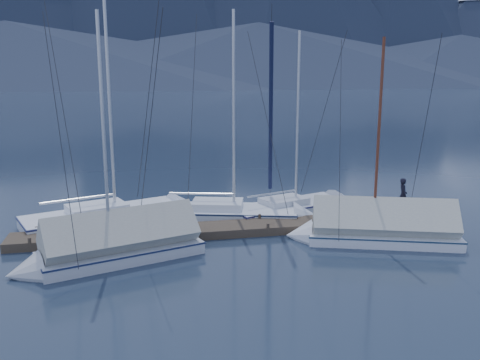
% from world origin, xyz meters
% --- Properties ---
extents(ground, '(1000.00, 1000.00, 0.00)m').
position_xyz_m(ground, '(0.00, 0.00, 0.00)').
color(ground, '#152030').
rests_on(ground, ground).
extents(dock, '(18.00, 1.50, 0.54)m').
position_xyz_m(dock, '(0.00, 2.00, 0.11)').
color(dock, '#382D23').
rests_on(dock, ground).
extents(mooring_posts, '(15.12, 1.52, 0.35)m').
position_xyz_m(mooring_posts, '(-0.50, 2.00, 0.35)').
color(mooring_posts, '#382D23').
rests_on(mooring_posts, ground).
extents(sailboat_open_left, '(8.31, 4.97, 10.62)m').
position_xyz_m(sailboat_open_left, '(-4.54, 4.99, 0.19)').
color(sailboat_open_left, white).
rests_on(sailboat_open_left, ground).
extents(sailboat_open_mid, '(7.79, 4.04, 9.91)m').
position_xyz_m(sailboat_open_mid, '(0.65, 3.92, 0.17)').
color(sailboat_open_mid, silver).
rests_on(sailboat_open_mid, ground).
extents(sailboat_open_right, '(7.11, 4.11, 9.08)m').
position_xyz_m(sailboat_open_right, '(3.69, 4.84, 0.16)').
color(sailboat_open_right, silver).
rests_on(sailboat_open_right, ground).
extents(sailboat_covered_near, '(6.86, 3.98, 8.54)m').
position_xyz_m(sailboat_covered_near, '(4.71, -0.10, 0.43)').
color(sailboat_covered_near, white).
rests_on(sailboat_covered_near, ground).
extents(sailboat_covered_far, '(6.85, 3.94, 9.21)m').
position_xyz_m(sailboat_covered_far, '(-5.20, -0.30, 0.45)').
color(sailboat_covered_far, silver).
rests_on(sailboat_covered_far, ground).
extents(person, '(0.48, 0.63, 1.53)m').
position_xyz_m(person, '(7.49, 2.45, 1.10)').
color(person, black).
rests_on(person, dock).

